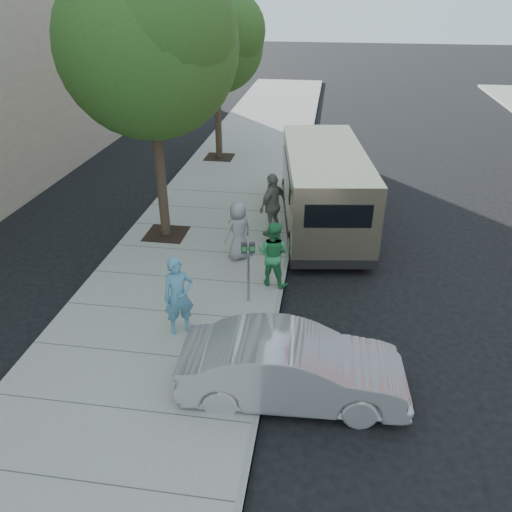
{
  "coord_description": "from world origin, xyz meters",
  "views": [
    {
      "loc": [
        2.36,
        -10.54,
        6.8
      ],
      "look_at": [
        0.84,
        -0.29,
        1.1
      ],
      "focal_mm": 35.0,
      "sensor_mm": 36.0,
      "label": 1
    }
  ],
  "objects_px": {
    "parking_meter": "(248,260)",
    "person_green_shirt": "(273,254)",
    "sedan": "(293,368)",
    "person_gray_shirt": "(238,231)",
    "tree_far": "(216,39)",
    "person_officer": "(179,296)",
    "van": "(323,187)",
    "tree_near": "(149,40)",
    "person_striped_polo": "(273,205)"
  },
  "relations": [
    {
      "from": "tree_near",
      "to": "person_gray_shirt",
      "type": "relative_size",
      "value": 4.63
    },
    {
      "from": "tree_near",
      "to": "person_officer",
      "type": "bearing_deg",
      "value": -69.23
    },
    {
      "from": "sedan",
      "to": "person_gray_shirt",
      "type": "height_order",
      "value": "person_gray_shirt"
    },
    {
      "from": "van",
      "to": "person_striped_polo",
      "type": "distance_m",
      "value": 1.84
    },
    {
      "from": "parking_meter",
      "to": "sedan",
      "type": "relative_size",
      "value": 0.37
    },
    {
      "from": "tree_near",
      "to": "tree_far",
      "type": "distance_m",
      "value": 7.63
    },
    {
      "from": "tree_far",
      "to": "sedan",
      "type": "distance_m",
      "value": 14.85
    },
    {
      "from": "person_striped_polo",
      "to": "parking_meter",
      "type": "bearing_deg",
      "value": 28.22
    },
    {
      "from": "van",
      "to": "person_officer",
      "type": "bearing_deg",
      "value": -122.57
    },
    {
      "from": "sedan",
      "to": "person_striped_polo",
      "type": "distance_m",
      "value": 6.54
    },
    {
      "from": "sedan",
      "to": "person_officer",
      "type": "distance_m",
      "value": 2.94
    },
    {
      "from": "parking_meter",
      "to": "person_green_shirt",
      "type": "bearing_deg",
      "value": 47.45
    },
    {
      "from": "tree_far",
      "to": "parking_meter",
      "type": "height_order",
      "value": "tree_far"
    },
    {
      "from": "person_striped_polo",
      "to": "van",
      "type": "bearing_deg",
      "value": 159.71
    },
    {
      "from": "tree_near",
      "to": "sedan",
      "type": "relative_size",
      "value": 1.83
    },
    {
      "from": "person_gray_shirt",
      "to": "tree_far",
      "type": "bearing_deg",
      "value": -119.58
    },
    {
      "from": "tree_far",
      "to": "van",
      "type": "xyz_separation_m",
      "value": [
        4.54,
        -6.01,
        -3.57
      ]
    },
    {
      "from": "van",
      "to": "person_green_shirt",
      "type": "xyz_separation_m",
      "value": [
        -1.08,
        -3.92,
        -0.32
      ]
    },
    {
      "from": "tree_far",
      "to": "sedan",
      "type": "bearing_deg",
      "value": -72.62
    },
    {
      "from": "tree_far",
      "to": "person_striped_polo",
      "type": "distance_m",
      "value": 8.68
    },
    {
      "from": "tree_near",
      "to": "person_gray_shirt",
      "type": "distance_m",
      "value": 5.28
    },
    {
      "from": "parking_meter",
      "to": "person_officer",
      "type": "distance_m",
      "value": 1.87
    },
    {
      "from": "tree_near",
      "to": "sedan",
      "type": "bearing_deg",
      "value": -54.63
    },
    {
      "from": "tree_far",
      "to": "van",
      "type": "bearing_deg",
      "value": -52.94
    },
    {
      "from": "tree_far",
      "to": "person_green_shirt",
      "type": "height_order",
      "value": "tree_far"
    },
    {
      "from": "tree_far",
      "to": "sedan",
      "type": "relative_size",
      "value": 1.58
    },
    {
      "from": "tree_near",
      "to": "van",
      "type": "bearing_deg",
      "value": 19.34
    },
    {
      "from": "tree_near",
      "to": "person_striped_polo",
      "type": "height_order",
      "value": "tree_near"
    },
    {
      "from": "parking_meter",
      "to": "person_green_shirt",
      "type": "distance_m",
      "value": 1.01
    },
    {
      "from": "person_officer",
      "to": "person_striped_polo",
      "type": "distance_m",
      "value": 5.17
    },
    {
      "from": "sedan",
      "to": "person_officer",
      "type": "bearing_deg",
      "value": 56.97
    },
    {
      "from": "tree_near",
      "to": "person_gray_shirt",
      "type": "bearing_deg",
      "value": -25.03
    },
    {
      "from": "van",
      "to": "person_gray_shirt",
      "type": "distance_m",
      "value": 3.48
    },
    {
      "from": "parking_meter",
      "to": "van",
      "type": "bearing_deg",
      "value": 58.4
    },
    {
      "from": "van",
      "to": "sedan",
      "type": "relative_size",
      "value": 1.67
    },
    {
      "from": "person_green_shirt",
      "to": "person_gray_shirt",
      "type": "distance_m",
      "value": 1.62
    },
    {
      "from": "parking_meter",
      "to": "person_officer",
      "type": "height_order",
      "value": "person_officer"
    },
    {
      "from": "parking_meter",
      "to": "person_striped_polo",
      "type": "distance_m",
      "value": 3.62
    },
    {
      "from": "tree_near",
      "to": "van",
      "type": "xyz_separation_m",
      "value": [
        4.54,
        1.59,
        -4.24
      ]
    },
    {
      "from": "van",
      "to": "person_striped_polo",
      "type": "height_order",
      "value": "van"
    },
    {
      "from": "tree_near",
      "to": "person_striped_polo",
      "type": "relative_size",
      "value": 3.92
    },
    {
      "from": "person_officer",
      "to": "person_green_shirt",
      "type": "height_order",
      "value": "person_officer"
    },
    {
      "from": "van",
      "to": "person_green_shirt",
      "type": "relative_size",
      "value": 4.1
    },
    {
      "from": "parking_meter",
      "to": "van",
      "type": "height_order",
      "value": "van"
    },
    {
      "from": "sedan",
      "to": "person_gray_shirt",
      "type": "xyz_separation_m",
      "value": [
        -1.87,
        4.88,
        0.28
      ]
    },
    {
      "from": "tree_near",
      "to": "person_green_shirt",
      "type": "distance_m",
      "value": 6.17
    },
    {
      "from": "person_officer",
      "to": "person_gray_shirt",
      "type": "distance_m",
      "value": 3.5
    },
    {
      "from": "tree_near",
      "to": "person_striped_polo",
      "type": "distance_m",
      "value": 5.44
    },
    {
      "from": "person_officer",
      "to": "person_gray_shirt",
      "type": "bearing_deg",
      "value": 49.81
    },
    {
      "from": "parking_meter",
      "to": "van",
      "type": "xyz_separation_m",
      "value": [
        1.56,
        4.77,
        0.04
      ]
    }
  ]
}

